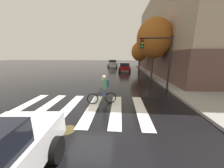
{
  "coord_description": "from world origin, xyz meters",
  "views": [
    {
      "loc": [
        1.63,
        -5.92,
        2.8
      ],
      "look_at": [
        1.13,
        1.28,
        1.06
      ],
      "focal_mm": 19.43,
      "sensor_mm": 36.0,
      "label": 1
    }
  ],
  "objects_px": {
    "sedan_mid": "(125,67)",
    "street_tree_mid": "(140,51)",
    "manhole_cover": "(67,130)",
    "traffic_light_near": "(159,54)",
    "street_tree_near": "(154,39)",
    "cyclist": "(104,90)",
    "sedan_far": "(113,63)",
    "fire_hydrant": "(170,78)"
  },
  "relations": [
    {
      "from": "sedan_mid",
      "to": "street_tree_near",
      "type": "xyz_separation_m",
      "value": [
        2.85,
        -7.1,
        3.75
      ]
    },
    {
      "from": "traffic_light_near",
      "to": "street_tree_mid",
      "type": "xyz_separation_m",
      "value": [
        0.35,
        12.22,
        0.5
      ]
    },
    {
      "from": "cyclist",
      "to": "fire_hydrant",
      "type": "bearing_deg",
      "value": 44.25
    },
    {
      "from": "fire_hydrant",
      "to": "street_tree_near",
      "type": "relative_size",
      "value": 0.12
    },
    {
      "from": "sedan_far",
      "to": "traffic_light_near",
      "type": "distance_m",
      "value": 20.42
    },
    {
      "from": "sedan_far",
      "to": "street_tree_near",
      "type": "xyz_separation_m",
      "value": [
        5.5,
        -15.11,
        3.66
      ]
    },
    {
      "from": "sedan_mid",
      "to": "sedan_far",
      "type": "bearing_deg",
      "value": 108.31
    },
    {
      "from": "fire_hydrant",
      "to": "traffic_light_near",
      "type": "bearing_deg",
      "value": -127.03
    },
    {
      "from": "sedan_mid",
      "to": "street_tree_mid",
      "type": "bearing_deg",
      "value": 10.96
    },
    {
      "from": "sedan_far",
      "to": "street_tree_mid",
      "type": "xyz_separation_m",
      "value": [
        5.15,
        -7.52,
        2.51
      ]
    },
    {
      "from": "cyclist",
      "to": "traffic_light_near",
      "type": "xyz_separation_m",
      "value": [
        3.87,
        3.01,
        2.02
      ]
    },
    {
      "from": "traffic_light_near",
      "to": "street_tree_near",
      "type": "height_order",
      "value": "street_tree_near"
    },
    {
      "from": "street_tree_mid",
      "to": "fire_hydrant",
      "type": "bearing_deg",
      "value": -79.06
    },
    {
      "from": "sedan_mid",
      "to": "manhole_cover",
      "type": "bearing_deg",
      "value": -99.04
    },
    {
      "from": "sedan_mid",
      "to": "street_tree_near",
      "type": "bearing_deg",
      "value": -68.12
    },
    {
      "from": "manhole_cover",
      "to": "cyclist",
      "type": "relative_size",
      "value": 0.38
    },
    {
      "from": "traffic_light_near",
      "to": "street_tree_mid",
      "type": "relative_size",
      "value": 0.84
    },
    {
      "from": "sedan_far",
      "to": "traffic_light_near",
      "type": "xyz_separation_m",
      "value": [
        4.8,
        -19.74,
        2.01
      ]
    },
    {
      "from": "street_tree_mid",
      "to": "sedan_mid",
      "type": "bearing_deg",
      "value": -169.04
    },
    {
      "from": "cyclist",
      "to": "manhole_cover",
      "type": "bearing_deg",
      "value": -111.54
    },
    {
      "from": "cyclist",
      "to": "fire_hydrant",
      "type": "xyz_separation_m",
      "value": [
        6.03,
        5.87,
        -0.31
      ]
    },
    {
      "from": "street_tree_near",
      "to": "street_tree_mid",
      "type": "relative_size",
      "value": 1.34
    },
    {
      "from": "manhole_cover",
      "to": "cyclist",
      "type": "distance_m",
      "value": 3.01
    },
    {
      "from": "manhole_cover",
      "to": "traffic_light_near",
      "type": "distance_m",
      "value": 8.05
    },
    {
      "from": "cyclist",
      "to": "street_tree_near",
      "type": "bearing_deg",
      "value": 59.16
    },
    {
      "from": "sedan_mid",
      "to": "cyclist",
      "type": "height_order",
      "value": "cyclist"
    },
    {
      "from": "fire_hydrant",
      "to": "street_tree_near",
      "type": "height_order",
      "value": "street_tree_near"
    },
    {
      "from": "sedan_mid",
      "to": "street_tree_mid",
      "type": "relative_size",
      "value": 0.87
    },
    {
      "from": "manhole_cover",
      "to": "sedan_far",
      "type": "xyz_separation_m",
      "value": [
        0.12,
        25.44,
        0.85
      ]
    },
    {
      "from": "cyclist",
      "to": "street_tree_near",
      "type": "height_order",
      "value": "street_tree_near"
    },
    {
      "from": "manhole_cover",
      "to": "sedan_mid",
      "type": "distance_m",
      "value": 17.66
    },
    {
      "from": "fire_hydrant",
      "to": "manhole_cover",
      "type": "bearing_deg",
      "value": -129.63
    },
    {
      "from": "traffic_light_near",
      "to": "street_tree_near",
      "type": "xyz_separation_m",
      "value": [
        0.7,
        4.64,
        1.65
      ]
    },
    {
      "from": "cyclist",
      "to": "traffic_light_near",
      "type": "relative_size",
      "value": 0.4
    },
    {
      "from": "manhole_cover",
      "to": "street_tree_near",
      "type": "relative_size",
      "value": 0.1
    },
    {
      "from": "sedan_far",
      "to": "cyclist",
      "type": "xyz_separation_m",
      "value": [
        0.94,
        -22.75,
        -0.01
      ]
    },
    {
      "from": "sedan_mid",
      "to": "traffic_light_near",
      "type": "bearing_deg",
      "value": -79.6
    },
    {
      "from": "manhole_cover",
      "to": "fire_hydrant",
      "type": "bearing_deg",
      "value": 50.37
    },
    {
      "from": "sedan_far",
      "to": "traffic_light_near",
      "type": "relative_size",
      "value": 1.16
    },
    {
      "from": "cyclist",
      "to": "street_tree_mid",
      "type": "bearing_deg",
      "value": 74.52
    },
    {
      "from": "street_tree_near",
      "to": "fire_hydrant",
      "type": "bearing_deg",
      "value": -50.51
    },
    {
      "from": "traffic_light_near",
      "to": "street_tree_mid",
      "type": "distance_m",
      "value": 12.24
    }
  ]
}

